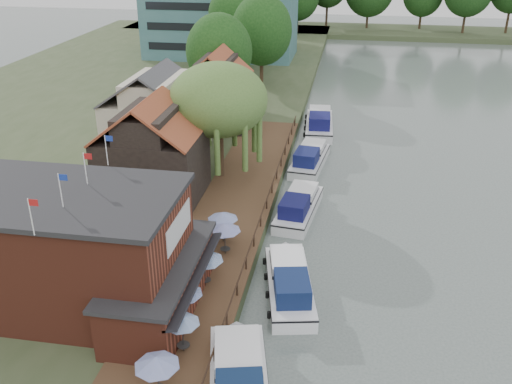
# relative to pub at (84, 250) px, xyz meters

# --- Properties ---
(ground) EXTENTS (260.00, 260.00, 0.00)m
(ground) POSITION_rel_pub_xyz_m (14.00, 1.00, -4.65)
(ground) COLOR #4C5853
(ground) RESTS_ON ground
(land_bank) EXTENTS (50.00, 140.00, 1.00)m
(land_bank) POSITION_rel_pub_xyz_m (-16.00, 36.00, -4.15)
(land_bank) COLOR #384728
(land_bank) RESTS_ON ground
(quay_deck) EXTENTS (6.00, 50.00, 0.10)m
(quay_deck) POSITION_rel_pub_xyz_m (6.00, 11.00, -3.60)
(quay_deck) COLOR #47301E
(quay_deck) RESTS_ON land_bank
(quay_rail) EXTENTS (0.20, 49.00, 1.00)m
(quay_rail) POSITION_rel_pub_xyz_m (8.70, 11.50, -3.15)
(quay_rail) COLOR black
(quay_rail) RESTS_ON land_bank
(pub) EXTENTS (20.00, 11.00, 7.30)m
(pub) POSITION_rel_pub_xyz_m (0.00, 0.00, 0.00)
(pub) COLOR maroon
(pub) RESTS_ON land_bank
(hotel_block) EXTENTS (25.40, 12.40, 12.30)m
(hotel_block) POSITION_rel_pub_xyz_m (-8.00, 71.00, 2.50)
(hotel_block) COLOR #38666B
(hotel_block) RESTS_ON land_bank
(cottage_a) EXTENTS (8.60, 7.60, 8.50)m
(cottage_a) POSITION_rel_pub_xyz_m (-1.00, 15.00, 0.60)
(cottage_a) COLOR black
(cottage_a) RESTS_ON land_bank
(cottage_b) EXTENTS (9.60, 8.60, 8.50)m
(cottage_b) POSITION_rel_pub_xyz_m (-4.00, 25.00, 0.60)
(cottage_b) COLOR beige
(cottage_b) RESTS_ON land_bank
(cottage_c) EXTENTS (7.60, 7.60, 8.50)m
(cottage_c) POSITION_rel_pub_xyz_m (0.00, 34.00, 0.60)
(cottage_c) COLOR black
(cottage_c) RESTS_ON land_bank
(willow) EXTENTS (8.60, 8.60, 10.43)m
(willow) POSITION_rel_pub_xyz_m (3.50, 20.00, 1.56)
(willow) COLOR #476B2D
(willow) RESTS_ON land_bank
(umbrella_0) EXTENTS (2.23, 2.23, 2.38)m
(umbrella_0) POSITION_rel_pub_xyz_m (6.59, -6.71, -2.36)
(umbrella_0) COLOR navy
(umbrella_0) RESTS_ON quay_deck
(umbrella_1) EXTENTS (1.96, 1.96, 2.38)m
(umbrella_1) POSITION_rel_pub_xyz_m (6.84, -3.43, -2.36)
(umbrella_1) COLOR #19458D
(umbrella_1) RESTS_ON quay_deck
(umbrella_2) EXTENTS (2.17, 2.17, 2.38)m
(umbrella_2) POSITION_rel_pub_xyz_m (6.22, -0.88, -2.36)
(umbrella_2) COLOR navy
(umbrella_2) RESTS_ON quay_deck
(umbrella_3) EXTENTS (2.40, 2.40, 2.38)m
(umbrella_3) POSITION_rel_pub_xyz_m (6.49, 2.79, -2.36)
(umbrella_3) COLOR #1A4890
(umbrella_3) RESTS_ON quay_deck
(umbrella_4) EXTENTS (2.26, 2.26, 2.38)m
(umbrella_4) POSITION_rel_pub_xyz_m (6.89, 6.72, -2.36)
(umbrella_4) COLOR navy
(umbrella_4) RESTS_ON quay_deck
(umbrella_5) EXTENTS (2.20, 2.20, 2.38)m
(umbrella_5) POSITION_rel_pub_xyz_m (6.40, 8.34, -2.36)
(umbrella_5) COLOR navy
(umbrella_5) RESTS_ON quay_deck
(cruiser_0) EXTENTS (5.57, 10.75, 2.50)m
(cruiser_0) POSITION_rel_pub_xyz_m (10.26, -5.29, -3.40)
(cruiser_0) COLOR white
(cruiser_0) RESTS_ON ground
(cruiser_1) EXTENTS (5.00, 10.10, 2.33)m
(cruiser_1) POSITION_rel_pub_xyz_m (11.70, 4.25, -3.48)
(cruiser_1) COLOR white
(cruiser_1) RESTS_ON ground
(cruiser_2) EXTENTS (4.09, 9.63, 2.24)m
(cruiser_2) POSITION_rel_pub_xyz_m (11.17, 15.40, -3.53)
(cruiser_2) COLOR silver
(cruiser_2) RESTS_ON ground
(cruiser_3) EXTENTS (4.13, 9.81, 2.29)m
(cruiser_3) POSITION_rel_pub_xyz_m (11.18, 26.08, -3.50)
(cruiser_3) COLOR silver
(cruiser_3) RESTS_ON ground
(cruiser_4) EXTENTS (4.01, 10.66, 2.56)m
(cruiser_4) POSITION_rel_pub_xyz_m (11.38, 36.92, -3.37)
(cruiser_4) COLOR silver
(cruiser_4) RESTS_ON ground
(bank_tree_0) EXTENTS (8.11, 8.11, 11.42)m
(bank_tree_0) POSITION_rel_pub_xyz_m (-1.45, 41.60, 2.06)
(bank_tree_0) COLOR #143811
(bank_tree_0) RESTS_ON land_bank
(bank_tree_1) EXTENTS (8.28, 8.28, 12.60)m
(bank_tree_1) POSITION_rel_pub_xyz_m (2.18, 51.53, 2.65)
(bank_tree_1) COLOR #143811
(bank_tree_1) RESTS_ON land_bank
(bank_tree_2) EXTENTS (7.30, 7.30, 12.64)m
(bank_tree_2) POSITION_rel_pub_xyz_m (-3.64, 60.14, 2.67)
(bank_tree_2) COLOR #143811
(bank_tree_2) RESTS_ON land_bank
(bank_tree_3) EXTENTS (7.97, 7.97, 12.54)m
(bank_tree_3) POSITION_rel_pub_xyz_m (-0.58, 78.07, 2.62)
(bank_tree_3) COLOR #143811
(bank_tree_3) RESTS_ON land_bank
(bank_tree_4) EXTENTS (6.56, 6.56, 11.68)m
(bank_tree_4) POSITION_rel_pub_xyz_m (-4.06, 88.70, 2.19)
(bank_tree_4) COLOR #143811
(bank_tree_4) RESTS_ON land_bank
(bank_tree_5) EXTENTS (8.95, 8.95, 12.60)m
(bank_tree_5) POSITION_rel_pub_xyz_m (2.45, 96.62, 2.65)
(bank_tree_5) COLOR #143811
(bank_tree_5) RESTS_ON land_bank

